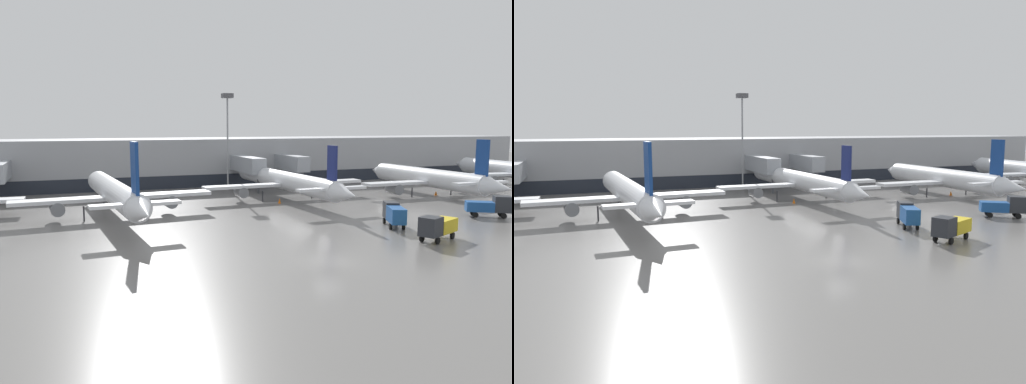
% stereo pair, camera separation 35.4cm
% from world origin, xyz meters
% --- Properties ---
extents(ground_plane, '(320.00, 320.00, 0.00)m').
position_xyz_m(ground_plane, '(0.00, 0.00, 0.00)').
color(ground_plane, slate).
extents(terminal_building, '(160.00, 28.09, 9.00)m').
position_xyz_m(terminal_building, '(-0.01, 61.84, 4.50)').
color(terminal_building, '#9EA0A5').
rests_on(terminal_building, ground_plane).
extents(parked_jet_0, '(24.84, 36.37, 10.02)m').
position_xyz_m(parked_jet_0, '(-15.06, 27.55, 3.16)').
color(parked_jet_0, silver).
rests_on(parked_jet_0, ground_plane).
extents(parked_jet_1, '(27.04, 38.94, 9.01)m').
position_xyz_m(parked_jet_1, '(11.58, 34.45, 2.94)').
color(parked_jet_1, silver).
rests_on(parked_jet_1, ground_plane).
extents(parked_jet_3, '(25.20, 32.93, 9.61)m').
position_xyz_m(parked_jet_3, '(35.81, 29.62, 2.90)').
color(parked_jet_3, silver).
rests_on(parked_jet_3, ground_plane).
extents(service_truck_0, '(5.43, 4.50, 2.74)m').
position_xyz_m(service_truck_0, '(29.65, 10.95, 1.48)').
color(service_truck_0, '#19478C').
rests_on(service_truck_0, ground_plane).
extents(service_truck_1, '(3.63, 5.62, 2.65)m').
position_xyz_m(service_truck_1, '(14.43, 10.32, 1.57)').
color(service_truck_1, '#19478C').
rests_on(service_truck_1, ground_plane).
extents(service_truck_2, '(5.64, 3.84, 2.63)m').
position_xyz_m(service_truck_2, '(14.25, 2.92, 1.48)').
color(service_truck_2, gold).
rests_on(service_truck_2, ground_plane).
extents(traffic_cone_0, '(0.44, 0.44, 0.75)m').
position_xyz_m(traffic_cone_0, '(9.07, 30.98, 0.38)').
color(traffic_cone_0, orange).
rests_on(traffic_cone_0, ground_plane).
extents(traffic_cone_2, '(0.47, 0.47, 0.77)m').
position_xyz_m(traffic_cone_2, '(37.03, 29.48, 0.38)').
color(traffic_cone_2, orange).
rests_on(traffic_cone_2, ground_plane).
extents(apron_light_mast_2, '(1.80, 1.80, 17.24)m').
position_xyz_m(apron_light_mast_2, '(6.63, 48.68, 13.70)').
color(apron_light_mast_2, gray).
rests_on(apron_light_mast_2, ground_plane).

